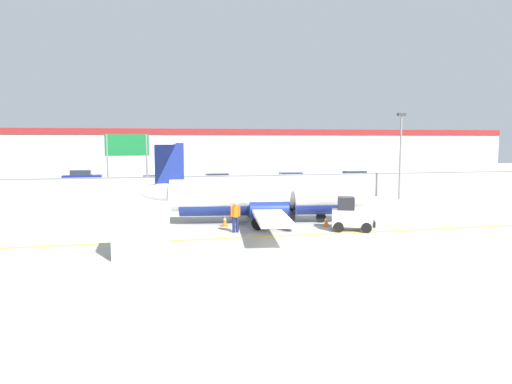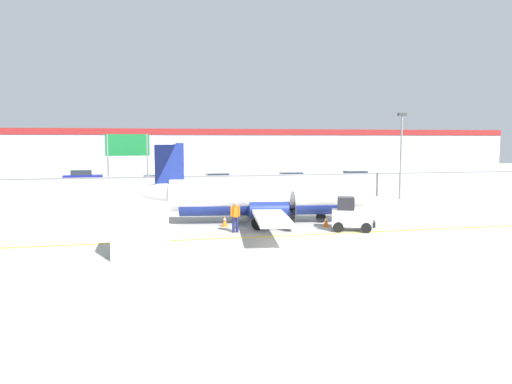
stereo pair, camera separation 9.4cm
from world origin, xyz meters
The scene contains 19 objects.
ground_plane centered at (0.00, 2.00, 0.00)m, with size 140.00×140.00×0.01m.
perimeter_fence centered at (0.00, 18.00, 1.12)m, with size 98.00×0.10×2.10m.
parking_lot_strip centered at (0.00, 29.50, 0.06)m, with size 98.00×17.00×0.12m.
background_building centered at (0.00, 47.99, 3.26)m, with size 91.00×8.10×6.50m.
commuter_airplane centered at (-1.16, 6.14, 1.60)m, with size 14.06×16.07×4.92m.
baggage_tug centered at (2.97, 2.62, 0.86)m, with size 2.57×2.02×1.88m.
ground_crew_worker centered at (-3.39, 3.52, 0.95)m, with size 0.55×0.37×1.70m.
cargo_container centered at (-8.41, -0.92, 1.10)m, with size 2.44×2.02×2.20m.
traffic_cone_near_left centered at (2.09, 4.16, 0.31)m, with size 0.36×0.36×0.64m.
traffic_cone_near_right centered at (-3.65, 5.52, 0.31)m, with size 0.36×0.36×0.64m.
traffic_cone_far_left centered at (3.65, 5.98, 0.31)m, with size 0.36×0.36×0.64m.
traffic_cone_far_right centered at (-7.65, 3.78, 0.31)m, with size 0.36×0.36×0.64m.
parked_car_0 centered at (-14.82, 35.53, 0.89)m, with size 4.22×2.04×1.58m.
parked_car_1 centered at (-7.24, 25.60, 0.89)m, with size 4.23×2.06×1.58m.
parked_car_2 centered at (-1.09, 26.64, 0.89)m, with size 4.20×2.00×1.58m.
parked_car_3 centered at (6.84, 26.54, 0.89)m, with size 4.27×2.16×1.58m.
parked_car_4 centered at (14.23, 27.13, 0.89)m, with size 4.21×2.03×1.58m.
apron_light_pole centered at (13.06, 15.57, 4.30)m, with size 0.70×0.30×7.27m.
highway_sign centered at (-9.46, 20.14, 4.14)m, with size 3.60×0.14×5.50m.
Camera 1 is at (-8.31, -22.86, 5.03)m, focal length 35.00 mm.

